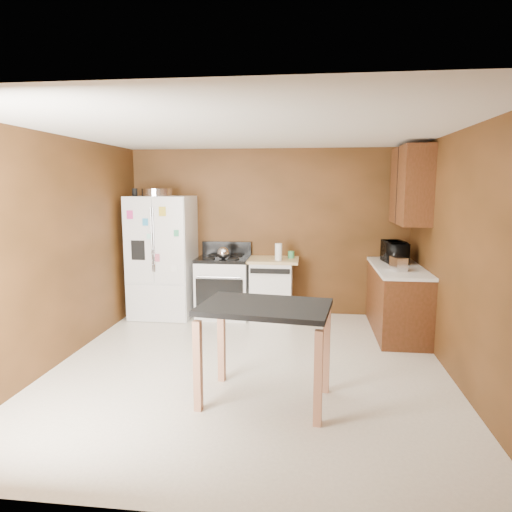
% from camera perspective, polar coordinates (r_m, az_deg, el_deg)
% --- Properties ---
extents(floor, '(4.50, 4.50, 0.00)m').
position_cam_1_polar(floor, '(5.08, -0.91, -13.82)').
color(floor, white).
rests_on(floor, ground).
extents(ceiling, '(4.50, 4.50, 0.00)m').
position_cam_1_polar(ceiling, '(4.72, -0.99, 15.47)').
color(ceiling, white).
rests_on(ceiling, ground).
extents(wall_back, '(4.20, 0.00, 4.20)m').
position_cam_1_polar(wall_back, '(6.96, 1.56, 3.00)').
color(wall_back, brown).
rests_on(wall_back, ground).
extents(wall_front, '(4.20, 0.00, 4.20)m').
position_cam_1_polar(wall_front, '(2.57, -7.79, -7.10)').
color(wall_front, brown).
rests_on(wall_front, ground).
extents(wall_left, '(0.00, 4.50, 4.50)m').
position_cam_1_polar(wall_left, '(5.43, -23.47, 0.65)').
color(wall_left, brown).
rests_on(wall_left, ground).
extents(wall_right, '(0.00, 4.50, 4.50)m').
position_cam_1_polar(wall_right, '(4.92, 24.08, -0.17)').
color(wall_right, brown).
rests_on(wall_right, ground).
extents(roasting_pan, '(0.44, 0.44, 0.11)m').
position_cam_1_polar(roasting_pan, '(6.85, -12.28, 7.78)').
color(roasting_pan, silver).
rests_on(roasting_pan, refrigerator).
extents(pen_cup, '(0.07, 0.07, 0.11)m').
position_cam_1_polar(pen_cup, '(6.89, -14.92, 7.70)').
color(pen_cup, black).
rests_on(pen_cup, refrigerator).
extents(kettle, '(0.17, 0.17, 0.17)m').
position_cam_1_polar(kettle, '(6.61, -4.13, 0.39)').
color(kettle, silver).
rests_on(kettle, gas_range).
extents(paper_towel, '(0.12, 0.12, 0.24)m').
position_cam_1_polar(paper_towel, '(6.56, 2.83, 0.53)').
color(paper_towel, white).
rests_on(paper_towel, dishwasher).
extents(green_canister, '(0.11, 0.11, 0.10)m').
position_cam_1_polar(green_canister, '(6.76, 4.41, 0.17)').
color(green_canister, '#399657').
rests_on(green_canister, dishwasher).
extents(toaster, '(0.20, 0.26, 0.17)m').
position_cam_1_polar(toaster, '(5.97, 17.39, -0.94)').
color(toaster, silver).
rests_on(toaster, right_cabinets).
extents(microwave, '(0.39, 0.52, 0.27)m').
position_cam_1_polar(microwave, '(6.58, 16.96, 0.38)').
color(microwave, black).
rests_on(microwave, right_cabinets).
extents(refrigerator, '(0.90, 0.80, 1.80)m').
position_cam_1_polar(refrigerator, '(6.94, -11.60, -0.10)').
color(refrigerator, white).
rests_on(refrigerator, ground).
extents(gas_range, '(0.76, 0.68, 1.10)m').
position_cam_1_polar(gas_range, '(6.85, -4.07, -3.78)').
color(gas_range, white).
rests_on(gas_range, ground).
extents(dishwasher, '(0.78, 0.63, 0.89)m').
position_cam_1_polar(dishwasher, '(6.78, 1.97, -3.98)').
color(dishwasher, white).
rests_on(dishwasher, ground).
extents(right_cabinets, '(0.63, 1.58, 2.45)m').
position_cam_1_polar(right_cabinets, '(6.33, 17.69, -1.12)').
color(right_cabinets, brown).
rests_on(right_cabinets, ground).
extents(island, '(1.22, 0.90, 0.91)m').
position_cam_1_polar(island, '(4.11, 1.12, -8.07)').
color(island, black).
rests_on(island, ground).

